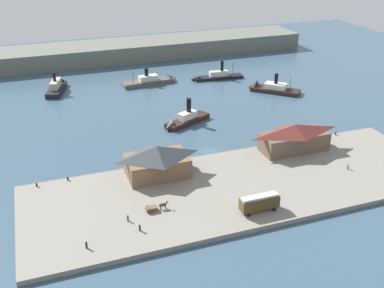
% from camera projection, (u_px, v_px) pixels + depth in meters
% --- Properties ---
extents(ground_plane, '(320.00, 320.00, 0.00)m').
position_uv_depth(ground_plane, '(210.00, 152.00, 136.29)').
color(ground_plane, '#385166').
extents(quay_promenade, '(110.00, 36.00, 1.20)m').
position_uv_depth(quay_promenade, '(242.00, 186.00, 117.42)').
color(quay_promenade, gray).
rests_on(quay_promenade, ground).
extents(seawall_edge, '(110.00, 0.80, 1.00)m').
position_uv_depth(seawall_edge, '(215.00, 155.00, 133.02)').
color(seawall_edge, '#666159').
rests_on(seawall_edge, ground).
extents(ferry_shed_west_terminal, '(16.34, 10.70, 8.29)m').
position_uv_depth(ferry_shed_west_terminal, '(157.00, 160.00, 119.75)').
color(ferry_shed_west_terminal, brown).
rests_on(ferry_shed_west_terminal, quay_promenade).
extents(ferry_shed_central_terminal, '(19.97, 8.48, 8.08)m').
position_uv_depth(ferry_shed_central_terminal, '(294.00, 137.00, 132.93)').
color(ferry_shed_central_terminal, brown).
rests_on(ferry_shed_central_terminal, quay_promenade).
extents(street_tram, '(9.30, 2.89, 4.10)m').
position_uv_depth(street_tram, '(259.00, 202.00, 105.25)').
color(street_tram, '#4C381E').
rests_on(street_tram, quay_promenade).
extents(horse_cart, '(5.56, 1.65, 1.87)m').
position_uv_depth(horse_cart, '(156.00, 207.00, 106.13)').
color(horse_cart, brown).
rests_on(horse_cart, quay_promenade).
extents(pedestrian_by_tram, '(0.38, 0.38, 1.52)m').
position_uv_depth(pedestrian_by_tram, '(348.00, 167.00, 123.82)').
color(pedestrian_by_tram, '#3D4C42').
rests_on(pedestrian_by_tram, quay_promenade).
extents(pedestrian_at_waters_edge, '(0.44, 0.44, 1.78)m').
position_uv_depth(pedestrian_at_waters_edge, '(86.00, 245.00, 93.83)').
color(pedestrian_at_waters_edge, '#232328').
rests_on(pedestrian_at_waters_edge, quay_promenade).
extents(pedestrian_near_cart, '(0.42, 0.42, 1.71)m').
position_uv_depth(pedestrian_near_cart, '(128.00, 218.00, 102.34)').
color(pedestrian_near_cart, '#4C3D33').
rests_on(pedestrian_near_cart, quay_promenade).
extents(pedestrian_near_west_shed, '(0.43, 0.43, 1.76)m').
position_uv_depth(pedestrian_near_west_shed, '(140.00, 228.00, 99.13)').
color(pedestrian_near_west_shed, '#232328').
rests_on(pedestrian_near_west_shed, quay_promenade).
extents(mooring_post_east, '(0.44, 0.44, 0.90)m').
position_uv_depth(mooring_post_east, '(322.00, 136.00, 141.99)').
color(mooring_post_east, black).
rests_on(mooring_post_east, quay_promenade).
extents(mooring_post_center_west, '(0.44, 0.44, 0.90)m').
position_uv_depth(mooring_post_center_west, '(68.00, 179.00, 118.71)').
color(mooring_post_center_west, black).
rests_on(mooring_post_center_west, quay_promenade).
extents(mooring_post_west, '(0.44, 0.44, 0.90)m').
position_uv_depth(mooring_post_west, '(37.00, 185.00, 115.93)').
color(mooring_post_west, black).
rests_on(mooring_post_west, quay_promenade).
extents(mooring_post_center_east, '(0.44, 0.44, 0.90)m').
position_uv_depth(mooring_post_center_east, '(336.00, 134.00, 143.84)').
color(mooring_post_center_east, black).
rests_on(mooring_post_center_east, quay_promenade).
extents(ferry_moored_east, '(23.58, 6.58, 9.40)m').
position_uv_depth(ferry_moored_east, '(212.00, 77.00, 198.05)').
color(ferry_moored_east, black).
rests_on(ferry_moored_east, ground).
extents(ferry_mid_harbor, '(18.74, 12.14, 10.00)m').
position_uv_depth(ferry_mid_harbor, '(184.00, 121.00, 153.58)').
color(ferry_mid_harbor, black).
rests_on(ferry_mid_harbor, ground).
extents(ferry_outer_harbor, '(10.07, 19.58, 9.57)m').
position_uv_depth(ferry_outer_harbor, '(57.00, 87.00, 184.87)').
color(ferry_outer_harbor, black).
rests_on(ferry_outer_harbor, ground).
extents(ferry_moored_west, '(19.43, 18.73, 9.77)m').
position_uv_depth(ferry_moored_west, '(269.00, 88.00, 184.13)').
color(ferry_moored_west, black).
rests_on(ferry_moored_west, ground).
extents(ferry_departing_north, '(24.26, 7.42, 8.57)m').
position_uv_depth(ferry_departing_north, '(154.00, 81.00, 192.82)').
color(ferry_departing_north, '#514C47').
rests_on(ferry_departing_north, ground).
extents(far_headland, '(180.00, 24.00, 8.00)m').
position_uv_depth(far_headland, '(128.00, 50.00, 227.58)').
color(far_headland, '#60665B').
rests_on(far_headland, ground).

